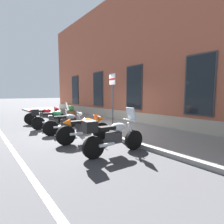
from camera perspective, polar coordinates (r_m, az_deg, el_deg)
name	(u,v)px	position (r m, az deg, el deg)	size (l,w,h in m)	color
ground_plane	(87,131)	(8.04, -8.38, -6.42)	(140.00, 140.00, 0.00)	#38383A
sidewalk	(113,126)	(8.93, 0.39, -4.68)	(27.82, 3.17, 0.13)	slate
lane_stripe	(8,144)	(7.01, -31.72, -9.09)	(27.82, 0.12, 0.01)	silver
brick_pub_facade	(163,61)	(12.21, 16.90, 16.34)	(21.82, 5.58, 7.94)	brown
motorcycle_red_sport	(46,114)	(10.67, -21.37, -0.73)	(0.71, 2.18, 0.99)	black
motorcycle_green_touring	(52,118)	(8.88, -19.63, -1.96)	(0.94, 2.10, 1.31)	black
motorcycle_grey_naked	(68,123)	(7.50, -14.78, -3.76)	(0.77, 1.95, 0.94)	black
motorcycle_orange_sport	(86,127)	(6.17, -8.70, -5.06)	(0.62, 2.02, 1.00)	black
motorcycle_silver_touring	(112,136)	(4.83, -0.06, -8.00)	(0.66, 2.01, 1.33)	black
parking_sign	(113,94)	(6.98, 0.19, 5.95)	(0.36, 0.07, 2.46)	#4C4C51
barrel_planter	(71,114)	(10.69, -13.85, -0.63)	(0.62, 0.62, 0.92)	brown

